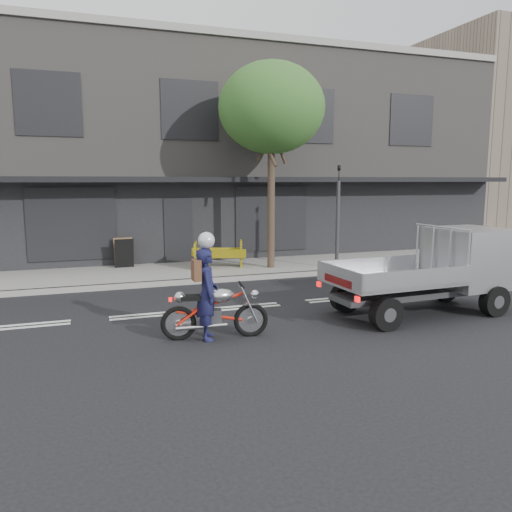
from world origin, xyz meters
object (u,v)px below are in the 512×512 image
object	(u,v)px
motorcycle	(215,310)
rider	(207,294)
traffic_light_pole	(338,223)
sandwich_board	(124,253)
construction_barrier	(221,255)
flatbed_ute	(455,262)
street_tree	(272,109)

from	to	relation	value
motorcycle	rider	distance (m)	0.37
traffic_light_pole	sandwich_board	world-z (taller)	traffic_light_pole
traffic_light_pole	construction_barrier	bearing A→B (deg)	163.55
construction_barrier	rider	bearing A→B (deg)	-107.15
motorcycle	flatbed_ute	size ratio (longest dim) A/B	0.47
rider	flatbed_ute	xyz separation A→B (m)	(5.98, 0.24, 0.26)
motorcycle	street_tree	bearing A→B (deg)	69.62
traffic_light_pole	sandwich_board	distance (m)	7.09
street_tree	sandwich_board	xyz separation A→B (m)	(-4.62, 1.48, -4.64)
rider	motorcycle	bearing A→B (deg)	-81.07
street_tree	traffic_light_pole	size ratio (longest dim) A/B	1.93
flatbed_ute	motorcycle	bearing A→B (deg)	179.57
sandwich_board	motorcycle	bearing A→B (deg)	-83.72
rider	construction_barrier	bearing A→B (deg)	-8.18
rider	flatbed_ute	distance (m)	5.99
rider	sandwich_board	size ratio (longest dim) A/B	1.82
street_tree	motorcycle	bearing A→B (deg)	-119.35
traffic_light_pole	construction_barrier	distance (m)	3.96
street_tree	rider	distance (m)	8.49
traffic_light_pole	construction_barrier	xyz separation A→B (m)	(-3.67, 1.08, -1.04)
motorcycle	flatbed_ute	distance (m)	5.87
construction_barrier	sandwich_board	size ratio (longest dim) A/B	1.71
motorcycle	sandwich_board	bearing A→B (deg)	107.05
construction_barrier	flatbed_ute	bearing A→B (deg)	-57.58
street_tree	sandwich_board	bearing A→B (deg)	162.20
street_tree	flatbed_ute	size ratio (longest dim) A/B	1.53
flatbed_ute	construction_barrier	xyz separation A→B (m)	(-3.98, 6.26, -0.53)
street_tree	sandwich_board	world-z (taller)	street_tree
motorcycle	sandwich_board	size ratio (longest dim) A/B	2.13
motorcycle	rider	xyz separation A→B (m)	(-0.15, 0.00, 0.34)
flatbed_ute	sandwich_board	bearing A→B (deg)	129.93
street_tree	rider	world-z (taller)	street_tree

